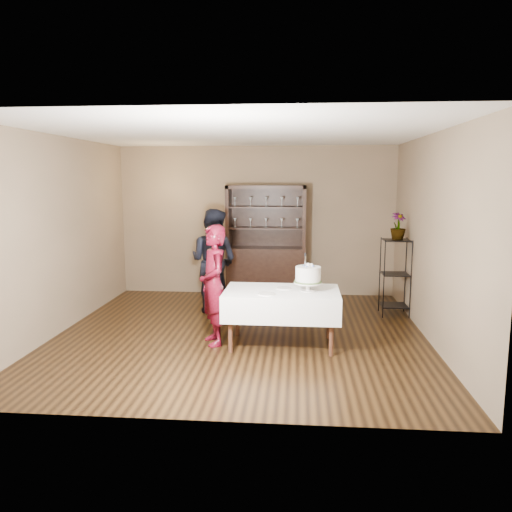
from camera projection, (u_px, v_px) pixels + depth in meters
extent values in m
plane|color=black|center=(241.00, 334.00, 6.86)|extent=(5.00, 5.00, 0.00)
plane|color=white|center=(240.00, 133.00, 6.44)|extent=(5.00, 5.00, 0.00)
cube|color=brown|center=(256.00, 221.00, 9.11)|extent=(5.00, 0.02, 2.70)
cube|color=brown|center=(60.00, 235.00, 6.86)|extent=(0.02, 5.00, 2.70)
cube|color=brown|center=(432.00, 239.00, 6.44)|extent=(0.02, 5.00, 2.70)
cube|color=black|center=(266.00, 272.00, 8.98)|extent=(1.40, 0.48, 0.90)
cube|color=black|center=(267.00, 216.00, 9.04)|extent=(1.40, 0.03, 1.10)
cube|color=black|center=(266.00, 187.00, 8.75)|extent=(1.40, 0.48, 0.06)
cube|color=black|center=(266.00, 228.00, 8.86)|extent=(1.28, 0.42, 0.02)
cube|color=black|center=(266.00, 207.00, 8.80)|extent=(1.28, 0.42, 0.02)
cylinder|color=black|center=(384.00, 279.00, 7.58)|extent=(0.02, 0.02, 1.20)
cylinder|color=black|center=(411.00, 280.00, 7.54)|extent=(0.02, 0.02, 1.20)
cylinder|color=black|center=(380.00, 274.00, 7.97)|extent=(0.02, 0.02, 1.20)
cylinder|color=black|center=(405.00, 275.00, 7.94)|extent=(0.02, 0.02, 1.20)
cube|color=black|center=(394.00, 305.00, 7.82)|extent=(0.40, 0.40, 0.02)
cube|color=black|center=(395.00, 274.00, 7.75)|extent=(0.40, 0.40, 0.01)
cube|color=black|center=(397.00, 240.00, 7.67)|extent=(0.40, 0.40, 0.02)
cube|color=white|center=(282.00, 303.00, 6.32)|extent=(1.45, 0.90, 0.33)
cylinder|color=#462719|center=(230.00, 326.00, 6.08)|extent=(0.06, 0.06, 0.68)
cylinder|color=#462719|center=(332.00, 328.00, 5.97)|extent=(0.06, 0.06, 0.68)
cylinder|color=#462719|center=(237.00, 311.00, 6.74)|extent=(0.06, 0.06, 0.68)
cylinder|color=#462719|center=(329.00, 313.00, 6.63)|extent=(0.06, 0.06, 0.68)
imported|color=#3B0510|center=(214.00, 285.00, 6.36)|extent=(0.57, 0.66, 1.54)
imported|color=black|center=(213.00, 261.00, 7.91)|extent=(0.97, 0.87, 1.65)
cylinder|color=white|center=(308.00, 290.00, 6.26)|extent=(0.20, 0.20, 0.01)
cylinder|color=white|center=(308.00, 287.00, 6.25)|extent=(0.05, 0.05, 0.10)
cylinder|color=white|center=(308.00, 283.00, 6.24)|extent=(0.35, 0.35, 0.01)
cylinder|color=#486430|center=(308.00, 281.00, 6.24)|extent=(0.34, 0.34, 0.02)
cylinder|color=silver|center=(308.00, 274.00, 6.23)|extent=(0.40, 0.40, 0.20)
sphere|color=#5F77CC|center=(311.00, 266.00, 6.21)|extent=(0.02, 0.02, 0.02)
cube|color=silver|center=(305.00, 261.00, 6.18)|extent=(0.02, 0.02, 0.14)
cube|color=black|center=(305.00, 255.00, 6.17)|extent=(0.03, 0.03, 0.05)
cylinder|color=white|center=(267.00, 294.00, 6.06)|extent=(0.22, 0.22, 0.01)
cylinder|color=white|center=(284.00, 288.00, 6.38)|extent=(0.20, 0.20, 0.01)
imported|color=#486430|center=(398.00, 226.00, 7.64)|extent=(0.31, 0.31, 0.42)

